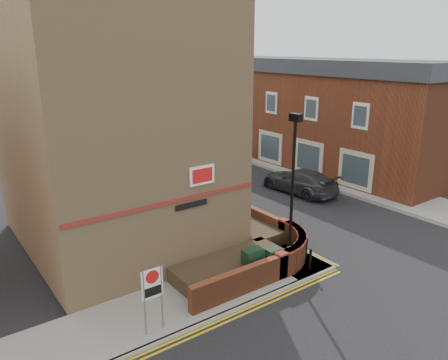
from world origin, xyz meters
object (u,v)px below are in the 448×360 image
(lamppost, at_px, (292,191))
(utility_cabinet_large, at_px, (252,263))
(zone_sign, at_px, (153,289))
(silver_car_near, at_px, (194,172))

(lamppost, bearing_deg, utility_cabinet_large, 176.99)
(zone_sign, bearing_deg, lamppost, 6.07)
(utility_cabinet_large, height_order, silver_car_near, same)
(lamppost, distance_m, utility_cabinet_large, 3.24)
(utility_cabinet_large, bearing_deg, silver_car_near, 67.37)
(silver_car_near, bearing_deg, lamppost, -118.78)
(utility_cabinet_large, xyz_separation_m, zone_sign, (-4.70, -0.80, 0.92))
(utility_cabinet_large, bearing_deg, lamppost, -3.01)
(silver_car_near, bearing_deg, utility_cabinet_large, -126.71)
(lamppost, height_order, utility_cabinet_large, lamppost)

